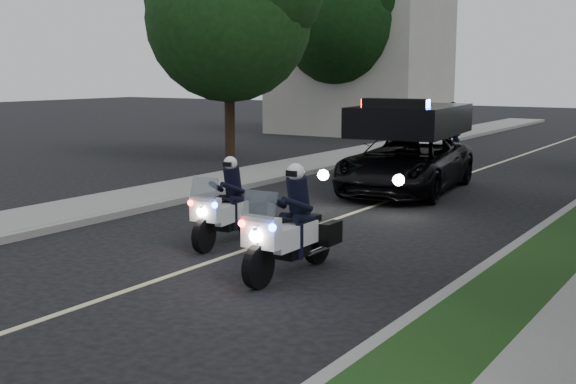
# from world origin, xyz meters

# --- Properties ---
(ground) EXTENTS (120.00, 120.00, 0.00)m
(ground) POSITION_xyz_m (0.00, 0.00, 0.00)
(ground) COLOR black
(ground) RESTS_ON ground
(curb_left) EXTENTS (0.20, 60.00, 0.15)m
(curb_left) POSITION_xyz_m (-4.10, 10.00, 0.07)
(curb_left) COLOR gray
(curb_left) RESTS_ON ground
(sidewalk_left) EXTENTS (2.00, 60.00, 0.16)m
(sidewalk_left) POSITION_xyz_m (-5.20, 10.00, 0.08)
(sidewalk_left) COLOR gray
(sidewalk_left) RESTS_ON ground
(building_far) EXTENTS (8.00, 6.00, 7.00)m
(building_far) POSITION_xyz_m (-10.00, 26.00, 3.50)
(building_far) COLOR #A8A396
(building_far) RESTS_ON ground
(lane_marking) EXTENTS (0.12, 50.00, 0.01)m
(lane_marking) POSITION_xyz_m (0.00, 10.00, 0.00)
(lane_marking) COLOR #BFB78C
(lane_marking) RESTS_ON ground
(police_moto_left) EXTENTS (0.88, 1.96, 1.61)m
(police_moto_left) POSITION_xyz_m (-0.59, 2.43, 0.00)
(police_moto_left) COLOR silver
(police_moto_left) RESTS_ON ground
(police_moto_right) EXTENTS (0.72, 2.06, 1.75)m
(police_moto_right) POSITION_xyz_m (1.54, 1.24, 0.00)
(police_moto_right) COLOR white
(police_moto_right) RESTS_ON ground
(police_suv) EXTENTS (3.15, 5.74, 2.67)m
(police_suv) POSITION_xyz_m (-0.23, 9.69, 0.00)
(police_suv) COLOR black
(police_suv) RESTS_ON ground
(bicycle) EXTENTS (0.68, 1.84, 0.96)m
(bicycle) POSITION_xyz_m (-2.21, 18.47, 0.00)
(bicycle) COLOR black
(bicycle) RESTS_ON ground
(cyclist) EXTENTS (0.72, 0.53, 1.84)m
(cyclist) POSITION_xyz_m (-2.21, 18.47, 0.00)
(cyclist) COLOR black
(cyclist) RESTS_ON ground
(tree_left_near) EXTENTS (6.72, 6.72, 9.64)m
(tree_left_near) POSITION_xyz_m (-8.26, 12.65, 0.00)
(tree_left_near) COLOR #173D14
(tree_left_near) RESTS_ON ground
(tree_left_far) EXTENTS (7.80, 7.80, 10.67)m
(tree_left_far) POSITION_xyz_m (-9.82, 24.18, 0.00)
(tree_left_far) COLOR black
(tree_left_far) RESTS_ON ground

